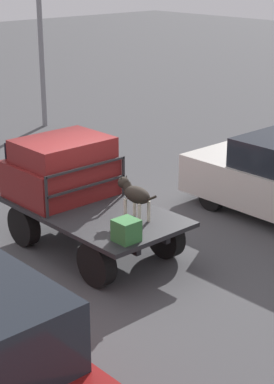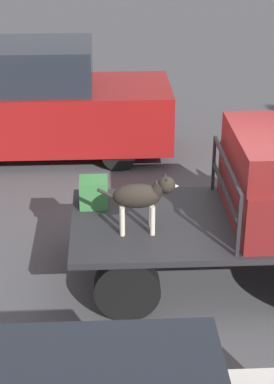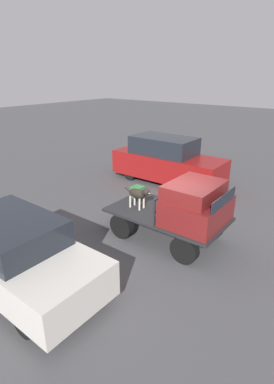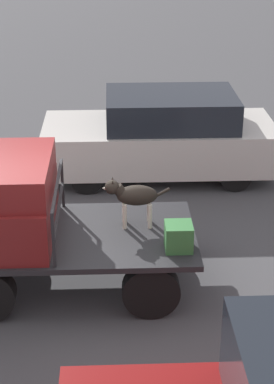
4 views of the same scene
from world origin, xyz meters
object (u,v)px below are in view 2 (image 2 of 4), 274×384
Objects in this scene: flatbed_truck at (210,236)px; parked_pickup_far at (26,103)px; cargo_crate at (94,192)px; dog at (143,196)px.

parked_pickup_far is (-2.73, 4.30, 0.42)m from flatbed_truck.
flatbed_truck is 0.68× the size of parked_pickup_far.
flatbed_truck is 1.60m from cargo_crate.
cargo_crate is (-1.46, 0.48, 0.42)m from flatbed_truck.
cargo_crate is (-0.59, 0.71, -0.29)m from dog.
dog reaches higher than flatbed_truck.
parked_pickup_far is at bearing 97.83° from dog.
parked_pickup_far is at bearing 122.45° from flatbed_truck.
cargo_crate is 4.02m from parked_pickup_far.
dog reaches higher than cargo_crate.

